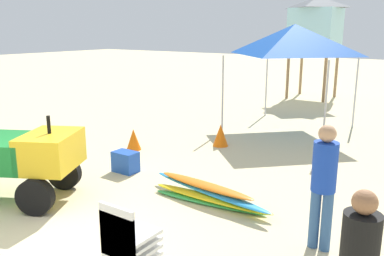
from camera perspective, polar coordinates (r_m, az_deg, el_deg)
The scene contains 10 objects.
ground at distance 6.47m, azimuth -21.90°, elevation -13.92°, with size 80.00×80.00×0.00m, color beige.
utility_cart at distance 7.68m, azimuth -24.44°, elevation -3.51°, with size 2.81×2.25×1.50m.
stacked_plastic_chairs at distance 4.64m, azimuth -9.20°, elevation -15.41°, with size 0.48×0.48×1.11m.
surfboard_pile at distance 7.04m, azimuth 2.27°, elevation -9.15°, with size 2.57×0.70×0.32m.
lifeguard_near_right at distance 5.62m, azimuth 17.89°, elevation -6.83°, with size 0.32×0.32×1.72m.
popup_canopy at distance 12.07m, azimuth 14.06°, elevation 11.88°, with size 2.94×2.94×3.02m.
lifeguard_tower at distance 18.16m, azimuth 16.86°, elevation 13.60°, with size 1.98×1.98×4.17m.
traffic_cone_near at distance 10.34m, azimuth 4.01°, elevation -0.99°, with size 0.39×0.39×0.56m, color orange.
traffic_cone_far at distance 10.10m, azimuth -8.15°, elevation -1.58°, with size 0.37×0.37×0.52m, color orange.
cooler_box at distance 8.59m, azimuth -9.26°, elevation -4.66°, with size 0.51×0.34×0.43m, color blue.
Camera 1 is at (4.95, -3.01, 2.89)m, focal length 38.25 mm.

